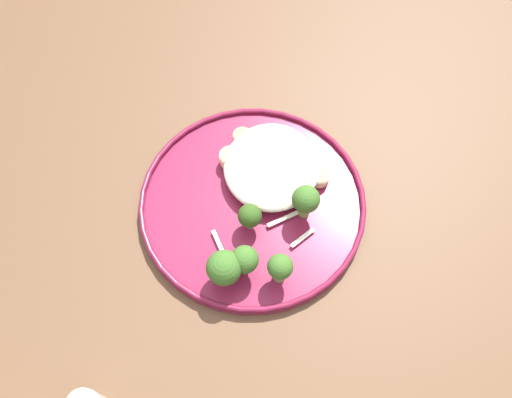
{
  "coord_description": "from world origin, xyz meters",
  "views": [
    {
      "loc": [
        0.27,
        0.03,
        1.37
      ],
      "look_at": [
        -0.05,
        0.0,
        0.76
      ],
      "focal_mm": 38.08,
      "sensor_mm": 36.0,
      "label": 1
    }
  ],
  "objects_px": {
    "seared_scallop_large_seared": "(231,158)",
    "broccoli_floret_small_sprig": "(224,268)",
    "seared_scallop_tilted_round": "(253,170)",
    "seared_scallop_front_small": "(291,168)",
    "seared_scallop_center_golden": "(272,167)",
    "broccoli_floret_beside_noodles": "(251,216)",
    "seared_scallop_rear_pale": "(242,137)",
    "broccoli_floret_tall_stalk": "(280,268)",
    "dinner_plate": "(256,203)",
    "seared_scallop_on_noodles": "(319,177)",
    "broccoli_floret_right_tilted": "(248,260)",
    "broccoli_floret_left_leaning": "(306,200)"
  },
  "relations": [
    {
      "from": "seared_scallop_large_seared",
      "to": "broccoli_floret_small_sprig",
      "type": "height_order",
      "value": "broccoli_floret_small_sprig"
    },
    {
      "from": "seared_scallop_tilted_round",
      "to": "seared_scallop_front_small",
      "type": "bearing_deg",
      "value": 99.07
    },
    {
      "from": "seared_scallop_center_golden",
      "to": "broccoli_floret_beside_noodles",
      "type": "bearing_deg",
      "value": -13.69
    },
    {
      "from": "seared_scallop_rear_pale",
      "to": "seared_scallop_tilted_round",
      "type": "distance_m",
      "value": 0.06
    },
    {
      "from": "broccoli_floret_tall_stalk",
      "to": "broccoli_floret_small_sprig",
      "type": "relative_size",
      "value": 0.91
    },
    {
      "from": "broccoli_floret_beside_noodles",
      "to": "broccoli_floret_small_sprig",
      "type": "height_order",
      "value": "broccoli_floret_small_sprig"
    },
    {
      "from": "dinner_plate",
      "to": "broccoli_floret_small_sprig",
      "type": "height_order",
      "value": "broccoli_floret_small_sprig"
    },
    {
      "from": "dinner_plate",
      "to": "seared_scallop_center_golden",
      "type": "xyz_separation_m",
      "value": [
        -0.05,
        0.02,
        0.01
      ]
    },
    {
      "from": "seared_scallop_rear_pale",
      "to": "seared_scallop_large_seared",
      "type": "xyz_separation_m",
      "value": [
        0.04,
        -0.01,
        0.0
      ]
    },
    {
      "from": "seared_scallop_large_seared",
      "to": "seared_scallop_center_golden",
      "type": "xyz_separation_m",
      "value": [
        0.01,
        0.06,
        -0.0
      ]
    },
    {
      "from": "seared_scallop_large_seared",
      "to": "broccoli_floret_tall_stalk",
      "type": "relative_size",
      "value": 0.58
    },
    {
      "from": "seared_scallop_on_noodles",
      "to": "seared_scallop_large_seared",
      "type": "relative_size",
      "value": 0.91
    },
    {
      "from": "broccoli_floret_right_tilted",
      "to": "seared_scallop_front_small",
      "type": "bearing_deg",
      "value": 163.2
    },
    {
      "from": "seared_scallop_front_small",
      "to": "broccoli_floret_tall_stalk",
      "type": "distance_m",
      "value": 0.15
    },
    {
      "from": "seared_scallop_rear_pale",
      "to": "seared_scallop_front_small",
      "type": "bearing_deg",
      "value": 57.44
    },
    {
      "from": "seared_scallop_large_seared",
      "to": "broccoli_floret_tall_stalk",
      "type": "xyz_separation_m",
      "value": [
        0.15,
        0.08,
        0.02
      ]
    },
    {
      "from": "seared_scallop_rear_pale",
      "to": "broccoli_floret_left_leaning",
      "type": "relative_size",
      "value": 0.45
    },
    {
      "from": "seared_scallop_on_noodles",
      "to": "seared_scallop_tilted_round",
      "type": "bearing_deg",
      "value": -90.45
    },
    {
      "from": "broccoli_floret_tall_stalk",
      "to": "broccoli_floret_right_tilted",
      "type": "xyz_separation_m",
      "value": [
        -0.01,
        -0.04,
        0.0
      ]
    },
    {
      "from": "seared_scallop_on_noodles",
      "to": "broccoli_floret_tall_stalk",
      "type": "height_order",
      "value": "broccoli_floret_tall_stalk"
    },
    {
      "from": "seared_scallop_rear_pale",
      "to": "broccoli_floret_small_sprig",
      "type": "height_order",
      "value": "broccoli_floret_small_sprig"
    },
    {
      "from": "seared_scallop_rear_pale",
      "to": "broccoli_floret_beside_noodles",
      "type": "height_order",
      "value": "broccoli_floret_beside_noodles"
    },
    {
      "from": "seared_scallop_tilted_round",
      "to": "broccoli_floret_small_sprig",
      "type": "relative_size",
      "value": 0.43
    },
    {
      "from": "seared_scallop_front_small",
      "to": "seared_scallop_tilted_round",
      "type": "bearing_deg",
      "value": -80.93
    },
    {
      "from": "broccoli_floret_left_leaning",
      "to": "seared_scallop_rear_pale",
      "type": "bearing_deg",
      "value": -139.08
    },
    {
      "from": "seared_scallop_on_noodles",
      "to": "seared_scallop_center_golden",
      "type": "relative_size",
      "value": 0.83
    },
    {
      "from": "seared_scallop_front_small",
      "to": "broccoli_floret_left_leaning",
      "type": "relative_size",
      "value": 0.58
    },
    {
      "from": "seared_scallop_on_noodles",
      "to": "seared_scallop_rear_pale",
      "type": "xyz_separation_m",
      "value": [
        -0.05,
        -0.11,
        -0.0
      ]
    },
    {
      "from": "broccoli_floret_left_leaning",
      "to": "broccoli_floret_right_tilted",
      "type": "relative_size",
      "value": 1.08
    },
    {
      "from": "dinner_plate",
      "to": "seared_scallop_large_seared",
      "type": "relative_size",
      "value": 9.65
    },
    {
      "from": "seared_scallop_center_golden",
      "to": "broccoli_floret_right_tilted",
      "type": "distance_m",
      "value": 0.14
    },
    {
      "from": "seared_scallop_center_golden",
      "to": "broccoli_floret_beside_noodles",
      "type": "xyz_separation_m",
      "value": [
        0.08,
        -0.02,
        0.01
      ]
    },
    {
      "from": "seared_scallop_center_golden",
      "to": "broccoli_floret_small_sprig",
      "type": "bearing_deg",
      "value": -16.08
    },
    {
      "from": "seared_scallop_large_seared",
      "to": "seared_scallop_front_small",
      "type": "relative_size",
      "value": 0.92
    },
    {
      "from": "seared_scallop_tilted_round",
      "to": "broccoli_floret_beside_noodles",
      "type": "distance_m",
      "value": 0.07
    },
    {
      "from": "dinner_plate",
      "to": "seared_scallop_rear_pale",
      "type": "xyz_separation_m",
      "value": [
        -0.09,
        -0.03,
        0.01
      ]
    },
    {
      "from": "broccoli_floret_beside_noodles",
      "to": "broccoli_floret_left_leaning",
      "type": "distance_m",
      "value": 0.07
    },
    {
      "from": "dinner_plate",
      "to": "seared_scallop_center_golden",
      "type": "height_order",
      "value": "seared_scallop_center_golden"
    },
    {
      "from": "seared_scallop_on_noodles",
      "to": "seared_scallop_center_golden",
      "type": "height_order",
      "value": "seared_scallop_center_golden"
    },
    {
      "from": "dinner_plate",
      "to": "seared_scallop_on_noodles",
      "type": "xyz_separation_m",
      "value": [
        -0.04,
        0.08,
        0.01
      ]
    },
    {
      "from": "seared_scallop_large_seared",
      "to": "seared_scallop_rear_pale",
      "type": "bearing_deg",
      "value": 162.35
    },
    {
      "from": "broccoli_floret_tall_stalk",
      "to": "seared_scallop_front_small",
      "type": "bearing_deg",
      "value": 178.06
    },
    {
      "from": "dinner_plate",
      "to": "seared_scallop_front_small",
      "type": "distance_m",
      "value": 0.07
    },
    {
      "from": "broccoli_floret_beside_noodles",
      "to": "broccoli_floret_small_sprig",
      "type": "xyz_separation_m",
      "value": [
        0.07,
        -0.02,
        0.01
      ]
    },
    {
      "from": "seared_scallop_large_seared",
      "to": "seared_scallop_front_small",
      "type": "height_order",
      "value": "same"
    },
    {
      "from": "seared_scallop_front_small",
      "to": "broccoli_floret_left_leaning",
      "type": "bearing_deg",
      "value": 18.69
    },
    {
      "from": "seared_scallop_large_seared",
      "to": "broccoli_floret_beside_noodles",
      "type": "relative_size",
      "value": 0.7
    },
    {
      "from": "seared_scallop_center_golden",
      "to": "broccoli_floret_beside_noodles",
      "type": "height_order",
      "value": "broccoli_floret_beside_noodles"
    },
    {
      "from": "seared_scallop_rear_pale",
      "to": "seared_scallop_front_small",
      "type": "xyz_separation_m",
      "value": [
        0.04,
        0.07,
        0.0
      ]
    },
    {
      "from": "seared_scallop_on_noodles",
      "to": "broccoli_floret_left_leaning",
      "type": "xyz_separation_m",
      "value": [
        0.05,
        -0.02,
        0.03
      ]
    }
  ]
}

